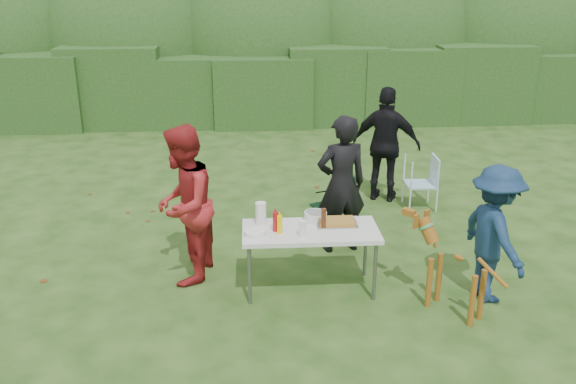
{
  "coord_description": "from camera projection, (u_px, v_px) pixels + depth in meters",
  "views": [
    {
      "loc": [
        -0.32,
        -6.07,
        3.44
      ],
      "look_at": [
        0.11,
        0.53,
        1.0
      ],
      "focal_mm": 38.0,
      "sensor_mm": 36.0,
      "label": 1
    }
  ],
  "objects": [
    {
      "name": "camping_chair",
      "position": [
        332.0,
        204.0,
        8.3
      ],
      "size": [
        0.68,
        0.68,
        0.84
      ],
      "primitive_type": null,
      "rotation": [
        0.0,
        0.0,
        3.52
      ],
      "color": "#0F3219",
      "rests_on": "ground"
    },
    {
      "name": "lawn_chair",
      "position": [
        420.0,
        182.0,
        9.19
      ],
      "size": [
        0.49,
        0.49,
        0.81
      ],
      "primitive_type": null,
      "rotation": [
        0.0,
        0.0,
        3.12
      ],
      "color": "#52AACC",
      "rests_on": "ground"
    },
    {
      "name": "plate_stack",
      "position": [
        255.0,
        233.0,
        6.55
      ],
      "size": [
        0.24,
        0.24,
        0.05
      ],
      "primitive_type": "cylinder",
      "color": "white",
      "rests_on": "folding_table"
    },
    {
      "name": "mustard_bottle",
      "position": [
        280.0,
        224.0,
        6.57
      ],
      "size": [
        0.06,
        0.06,
        0.2
      ],
      "primitive_type": "cylinder",
      "color": "#FFD100",
      "rests_on": "folding_table"
    },
    {
      "name": "folding_table",
      "position": [
        310.0,
        234.0,
        6.71
      ],
      "size": [
        1.5,
        0.7,
        0.74
      ],
      "color": "silver",
      "rests_on": "ground"
    },
    {
      "name": "food_tray",
      "position": [
        336.0,
        224.0,
        6.82
      ],
      "size": [
        0.45,
        0.3,
        0.02
      ],
      "primitive_type": "cube",
      "color": "#B7B7BA",
      "rests_on": "folding_table"
    },
    {
      "name": "beer_bottle",
      "position": [
        324.0,
        219.0,
        6.66
      ],
      "size": [
        0.06,
        0.06,
        0.24
      ],
      "primitive_type": "cylinder",
      "color": "#47230F",
      "rests_on": "folding_table"
    },
    {
      "name": "pasta_bowl",
      "position": [
        316.0,
        216.0,
        6.91
      ],
      "size": [
        0.26,
        0.26,
        0.1
      ],
      "primitive_type": "cylinder",
      "color": "silver",
      "rests_on": "folding_table"
    },
    {
      "name": "person_cook",
      "position": [
        341.0,
        185.0,
        7.62
      ],
      "size": [
        0.73,
        0.56,
        1.78
      ],
      "primitive_type": "imported",
      "rotation": [
        0.0,
        0.0,
        3.36
      ],
      "color": "black",
      "rests_on": "ground"
    },
    {
      "name": "hedge_row",
      "position": [
        263.0,
        87.0,
        14.09
      ],
      "size": [
        22.0,
        1.4,
        1.7
      ],
      "primitive_type": "cube",
      "color": "#23471C",
      "rests_on": "ground"
    },
    {
      "name": "ground",
      "position": [
        282.0,
        291.0,
        6.9
      ],
      "size": [
        80.0,
        80.0,
        0.0
      ],
      "primitive_type": "plane",
      "color": "#1E4211"
    },
    {
      "name": "child",
      "position": [
        494.0,
        234.0,
        6.51
      ],
      "size": [
        0.76,
        1.09,
        1.53
      ],
      "primitive_type": "imported",
      "rotation": [
        0.0,
        0.0,
        1.78
      ],
      "color": "navy",
      "rests_on": "ground"
    },
    {
      "name": "person_black_puffy",
      "position": [
        386.0,
        145.0,
        9.33
      ],
      "size": [
        1.13,
        0.79,
        1.78
      ],
      "primitive_type": "imported",
      "rotation": [
        0.0,
        0.0,
        2.76
      ],
      "color": "black",
      "rests_on": "ground"
    },
    {
      "name": "person_red_jacket",
      "position": [
        184.0,
        205.0,
        6.88
      ],
      "size": [
        0.85,
        1.01,
        1.84
      ],
      "primitive_type": "imported",
      "rotation": [
        0.0,
        0.0,
        -1.76
      ],
      "color": "#A32123",
      "rests_on": "ground"
    },
    {
      "name": "focaccia_bread",
      "position": [
        337.0,
        221.0,
        6.81
      ],
      "size": [
        0.4,
        0.26,
        0.04
      ],
      "primitive_type": "cube",
      "color": "#A9782D",
      "rests_on": "food_tray"
    },
    {
      "name": "dog",
      "position": [
        457.0,
        271.0,
        6.31
      ],
      "size": [
        0.98,
        1.06,
        0.98
      ],
      "primitive_type": null,
      "rotation": [
        0.0,
        0.0,
        2.26
      ],
      "color": "brown",
      "rests_on": "ground"
    },
    {
      "name": "ketchup_bottle",
      "position": [
        275.0,
        222.0,
        6.61
      ],
      "size": [
        0.06,
        0.06,
        0.22
      ],
      "primitive_type": "cylinder",
      "color": "#AB0F1A",
      "rests_on": "folding_table"
    },
    {
      "name": "cup_stack",
      "position": [
        303.0,
        229.0,
        6.49
      ],
      "size": [
        0.08,
        0.08,
        0.18
      ],
      "primitive_type": "cylinder",
      "color": "white",
      "rests_on": "folding_table"
    },
    {
      "name": "shrub_backdrop",
      "position": [
        261.0,
        46.0,
        15.33
      ],
      "size": [
        20.0,
        2.6,
        3.2
      ],
      "primitive_type": "ellipsoid",
      "color": "#3D6628",
      "rests_on": "ground"
    },
    {
      "name": "paper_towel_roll",
      "position": [
        261.0,
        214.0,
        6.78
      ],
      "size": [
        0.12,
        0.12,
        0.26
      ],
      "primitive_type": "cylinder",
      "color": "white",
      "rests_on": "folding_table"
    }
  ]
}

